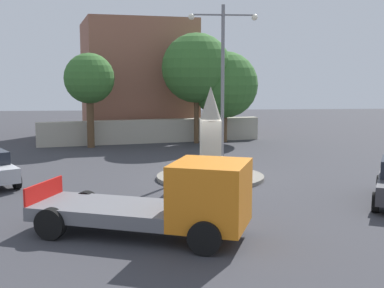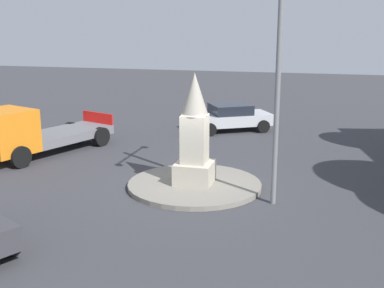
# 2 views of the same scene
# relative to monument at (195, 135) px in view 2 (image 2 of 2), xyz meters

# --- Properties ---
(ground_plane) EXTENTS (80.00, 80.00, 0.00)m
(ground_plane) POSITION_rel_monument_xyz_m (0.00, 0.00, -1.77)
(ground_plane) COLOR #38383D
(traffic_island) EXTENTS (4.45, 4.45, 0.16)m
(traffic_island) POSITION_rel_monument_xyz_m (0.00, 0.00, -1.70)
(traffic_island) COLOR gray
(traffic_island) RESTS_ON ground
(monument) EXTENTS (1.22, 1.22, 3.66)m
(monument) POSITION_rel_monument_xyz_m (0.00, 0.00, 0.00)
(monument) COLOR #B2AA99
(monument) RESTS_ON traffic_island
(streetlamp) EXTENTS (3.15, 0.28, 7.41)m
(streetlamp) POSITION_rel_monument_xyz_m (0.88, 2.69, 2.72)
(streetlamp) COLOR slate
(streetlamp) RESTS_ON ground
(car_silver_far_side) EXTENTS (3.62, 4.38, 1.36)m
(car_silver_far_side) POSITION_rel_monument_xyz_m (-9.02, -0.46, -1.06)
(car_silver_far_side) COLOR #B7BABF
(car_silver_far_side) RESTS_ON ground
(truck_orange_near_island) EXTENTS (6.14, 3.90, 2.09)m
(truck_orange_near_island) POSITION_rel_monument_xyz_m (-1.92, -7.44, -0.78)
(truck_orange_near_island) COLOR orange
(truck_orange_near_island) RESTS_ON ground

